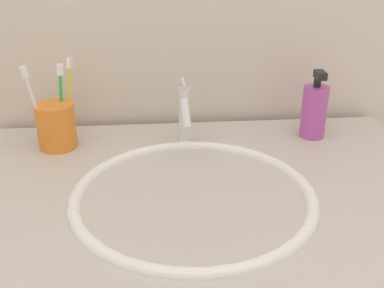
{
  "coord_description": "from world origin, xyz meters",
  "views": [
    {
      "loc": [
        -0.09,
        -0.74,
        1.32
      ],
      "look_at": [
        -0.02,
        0.02,
        0.97
      ],
      "focal_mm": 44.39,
      "sensor_mm": 36.0,
      "label": 1
    }
  ],
  "objects_px": {
    "toothbrush_white": "(35,103)",
    "toothbrush_green": "(61,98)",
    "toothbrush_yellow": "(69,94)",
    "soap_dispenser": "(314,110)",
    "faucet": "(185,115)",
    "toothbrush_cup": "(56,126)"
  },
  "relations": [
    {
      "from": "toothbrush_white",
      "to": "toothbrush_green",
      "type": "xyz_separation_m",
      "value": [
        0.05,
        0.04,
        -0.01
      ]
    },
    {
      "from": "toothbrush_yellow",
      "to": "toothbrush_green",
      "type": "bearing_deg",
      "value": -126.48
    },
    {
      "from": "toothbrush_cup",
      "to": "toothbrush_green",
      "type": "distance_m",
      "value": 0.06
    },
    {
      "from": "toothbrush_cup",
      "to": "toothbrush_yellow",
      "type": "relative_size",
      "value": 0.55
    },
    {
      "from": "toothbrush_yellow",
      "to": "toothbrush_green",
      "type": "xyz_separation_m",
      "value": [
        -0.01,
        -0.02,
        -0.0
      ]
    },
    {
      "from": "toothbrush_white",
      "to": "toothbrush_green",
      "type": "height_order",
      "value": "toothbrush_white"
    },
    {
      "from": "soap_dispenser",
      "to": "toothbrush_green",
      "type": "bearing_deg",
      "value": 178.94
    },
    {
      "from": "toothbrush_green",
      "to": "toothbrush_cup",
      "type": "bearing_deg",
      "value": -124.37
    },
    {
      "from": "toothbrush_yellow",
      "to": "soap_dispenser",
      "type": "distance_m",
      "value": 0.54
    },
    {
      "from": "toothbrush_cup",
      "to": "soap_dispenser",
      "type": "height_order",
      "value": "soap_dispenser"
    },
    {
      "from": "toothbrush_cup",
      "to": "toothbrush_green",
      "type": "height_order",
      "value": "toothbrush_green"
    },
    {
      "from": "faucet",
      "to": "toothbrush_white",
      "type": "xyz_separation_m",
      "value": [
        -0.31,
        -0.0,
        0.04
      ]
    },
    {
      "from": "toothbrush_yellow",
      "to": "faucet",
      "type": "bearing_deg",
      "value": -13.06
    },
    {
      "from": "faucet",
      "to": "toothbrush_yellow",
      "type": "relative_size",
      "value": 0.78
    },
    {
      "from": "toothbrush_yellow",
      "to": "toothbrush_white",
      "type": "bearing_deg",
      "value": -135.32
    },
    {
      "from": "faucet",
      "to": "toothbrush_yellow",
      "type": "bearing_deg",
      "value": 166.94
    },
    {
      "from": "toothbrush_yellow",
      "to": "soap_dispenser",
      "type": "relative_size",
      "value": 1.15
    },
    {
      "from": "toothbrush_white",
      "to": "toothbrush_yellow",
      "type": "relative_size",
      "value": 1.03
    },
    {
      "from": "toothbrush_yellow",
      "to": "soap_dispenser",
      "type": "height_order",
      "value": "toothbrush_yellow"
    },
    {
      "from": "toothbrush_cup",
      "to": "toothbrush_white",
      "type": "distance_m",
      "value": 0.07
    },
    {
      "from": "toothbrush_white",
      "to": "toothbrush_yellow",
      "type": "distance_m",
      "value": 0.09
    },
    {
      "from": "faucet",
      "to": "toothbrush_white",
      "type": "bearing_deg",
      "value": -179.48
    }
  ]
}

